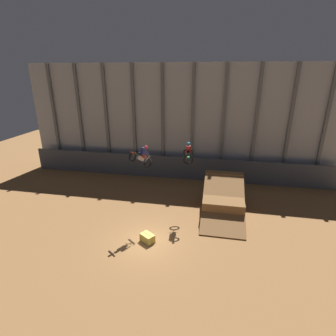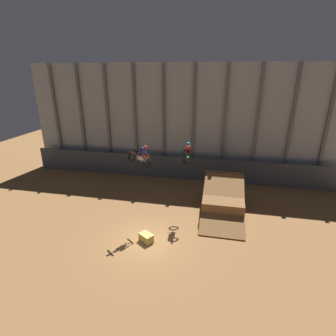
{
  "view_description": "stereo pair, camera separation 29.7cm",
  "coord_description": "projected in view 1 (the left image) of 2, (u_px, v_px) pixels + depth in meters",
  "views": [
    {
      "loc": [
        4.1,
        -13.96,
        10.54
      ],
      "look_at": [
        0.34,
        5.39,
        3.25
      ],
      "focal_mm": 28.0,
      "sensor_mm": 36.0,
      "label": 1
    },
    {
      "loc": [
        4.39,
        -13.9,
        10.54
      ],
      "look_at": [
        0.34,
        5.39,
        3.25
      ],
      "focal_mm": 28.0,
      "sensor_mm": 36.0,
      "label": 2
    }
  ],
  "objects": [
    {
      "name": "ground_plane",
      "position": [
        147.0,
        242.0,
        17.24
      ],
      "size": [
        60.0,
        60.0,
        0.0
      ],
      "primitive_type": "plane",
      "color": "olive"
    },
    {
      "name": "arena_back_wall",
      "position": [
        178.0,
        122.0,
        26.56
      ],
      "size": [
        32.0,
        0.4,
        11.37
      ],
      "color": "#A3A8B2",
      "rests_on": "ground_plane"
    },
    {
      "name": "lower_barrier",
      "position": [
        175.0,
        168.0,
        27.12
      ],
      "size": [
        31.36,
        0.2,
        2.36
      ],
      "color": "#474C56",
      "rests_on": "ground_plane"
    },
    {
      "name": "dirt_ramp",
      "position": [
        223.0,
        199.0,
        21.01
      ],
      "size": [
        3.15,
        6.02,
        2.69
      ],
      "color": "brown",
      "rests_on": "ground_plane"
    },
    {
      "name": "rider_bike_left_air",
      "position": [
        142.0,
        157.0,
        17.68
      ],
      "size": [
        1.6,
        1.77,
        1.68
      ],
      "rotation": [
        -0.53,
        0.0,
        -0.66
      ],
      "color": "black"
    },
    {
      "name": "rider_bike_right_air",
      "position": [
        188.0,
        153.0,
        18.96
      ],
      "size": [
        0.94,
        1.81,
        1.48
      ],
      "rotation": [
        0.05,
        0.0,
        0.14
      ],
      "color": "black"
    },
    {
      "name": "hay_bale_trackside",
      "position": [
        147.0,
        238.0,
        17.16
      ],
      "size": [
        1.08,
        1.0,
        0.57
      ],
      "rotation": [
        0.0,
        0.0,
        2.55
      ],
      "color": "#CCB751",
      "rests_on": "ground_plane"
    }
  ]
}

